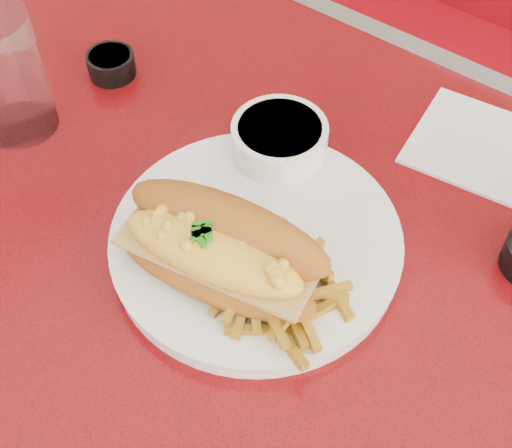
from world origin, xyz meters
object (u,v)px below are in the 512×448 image
Objects in this scene: dinner_plate at (256,242)px; gravy_ramekin at (279,145)px; fork at (292,283)px; mac_hoagie at (219,250)px; booth_bench_far at (505,153)px; sauce_cup_left at (111,64)px; diner_table at (269,369)px; water_tumbler at (6,75)px.

gravy_ramekin reaches higher than dinner_plate.
mac_hoagie is at bearing 120.51° from fork.
gravy_ramekin is at bearing 42.88° from fork.
fork is (0.06, -0.02, 0.01)m from dinner_plate.
mac_hoagie is 0.08m from fork.
booth_bench_far reaches higher than sauce_cup_left.
fork is at bearing -49.92° from gravy_ramekin.
diner_table is 10.04× the size of gravy_ramekin.
dinner_plate is 0.32m from water_tumbler.
diner_table is 19.10× the size of sauce_cup_left.
fork is 1.19× the size of gravy_ramekin.
water_tumbler reaches higher than fork.
fork is 2.26× the size of sauce_cup_left.
water_tumbler is (-0.32, -0.02, 0.06)m from dinner_plate.
booth_bench_far is 0.91m from sauce_cup_left.
gravy_ramekin is (-0.09, -0.68, 0.51)m from booth_bench_far.
fork reaches higher than diner_table.
fork is 0.17m from gravy_ramekin.
booth_bench_far is at bearing 63.50° from sauce_cup_left.
sauce_cup_left is (-0.35, 0.13, -0.00)m from fork.
fork is at bearing 18.84° from diner_table.
gravy_ramekin is at bearing 25.20° from water_tumbler.
fork is (0.06, 0.03, -0.04)m from mac_hoagie.
sauce_cup_left is (-0.30, 0.16, -0.04)m from mac_hoagie.
sauce_cup_left reaches higher than diner_table.
water_tumbler is at bearing -113.99° from booth_bench_far.
booth_bench_far is 9.80× the size of gravy_ramekin.
sauce_cup_left is at bearing 73.08° from fork.
dinner_plate is 2.99× the size of gravy_ramekin.
mac_hoagie is at bearing -92.81° from booth_bench_far.
gravy_ramekin is (-0.11, 0.13, 0.01)m from fork.
mac_hoagie reaches higher than diner_table.
booth_bench_far is 1.04m from water_tumbler.
booth_bench_far is 0.95m from fork.
sauce_cup_left is at bearing 160.62° from dinner_plate.
water_tumbler is at bearing -98.87° from sauce_cup_left.
dinner_plate is at bearing -64.79° from gravy_ramekin.
mac_hoagie is at bearing -28.04° from sauce_cup_left.
sauce_cup_left is (-0.34, -0.68, 0.50)m from booth_bench_far.
diner_table is at bearing -1.30° from water_tumbler.
mac_hoagie is 1.47× the size of fork.
dinner_plate is 1.72× the size of mac_hoagie.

